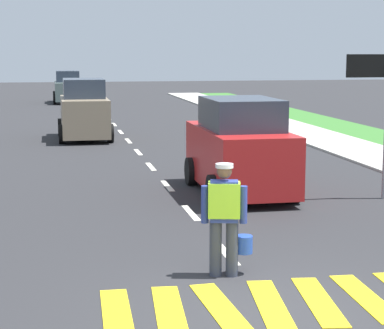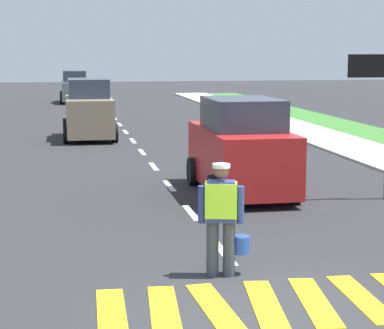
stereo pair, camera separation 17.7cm
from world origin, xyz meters
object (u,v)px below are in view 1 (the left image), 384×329
Objects in this scene: road_worker at (226,214)px; car_outgoing_ahead at (240,149)px; car_oncoming_third at (68,88)px; car_oncoming_second at (84,111)px; lane_direction_sign at (378,91)px.

car_outgoing_ahead is at bearing 73.27° from road_worker.
car_oncoming_third is (-3.18, 30.51, -0.09)m from car_outgoing_ahead.
car_outgoing_ahead is 0.98× the size of car_oncoming_third.
car_oncoming_second reaches higher than car_outgoing_ahead.
car_outgoing_ahead is (1.78, 5.92, 0.10)m from road_worker.
car_oncoming_second is at bearing 115.29° from lane_direction_sign.
lane_direction_sign is 0.84× the size of car_oncoming_second.
car_outgoing_ahead is at bearing -84.04° from car_oncoming_third.
car_oncoming_third reaches higher than road_worker.
lane_direction_sign is 3.32m from car_outgoing_ahead.
car_oncoming_second is at bearing -89.56° from car_oncoming_third.
car_oncoming_third is at bearing 100.67° from lane_direction_sign.
lane_direction_sign reaches higher than road_worker.
car_outgoing_ahead reaches higher than car_oncoming_third.
road_worker is 0.44× the size of car_oncoming_second.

